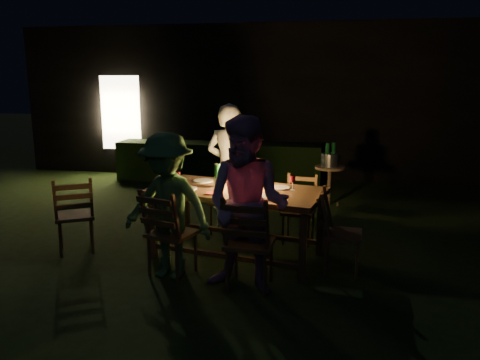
% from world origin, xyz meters
% --- Properties ---
extents(garden_envelope, '(40.00, 40.00, 3.20)m').
position_xyz_m(garden_envelope, '(-0.01, 6.15, 1.58)').
color(garden_envelope, black).
rests_on(garden_envelope, ground).
extents(dining_table, '(2.15, 1.38, 0.83)m').
position_xyz_m(dining_table, '(0.67, -0.31, 0.75)').
color(dining_table, '#442816').
rests_on(dining_table, ground).
extents(chair_near_left, '(0.58, 0.60, 1.01)m').
position_xyz_m(chair_near_left, '(0.07, -0.98, 0.31)').
color(chair_near_left, '#442816').
rests_on(chair_near_left, ground).
extents(chair_near_right, '(0.49, 0.52, 1.03)m').
position_xyz_m(chair_near_right, '(0.96, -1.16, 0.31)').
color(chair_near_right, '#442816').
rests_on(chair_near_right, ground).
extents(chair_far_left, '(0.51, 0.54, 0.96)m').
position_xyz_m(chair_far_left, '(0.39, 0.53, 0.29)').
color(chair_far_left, '#442816').
rests_on(chair_far_left, ground).
extents(chair_far_right, '(0.46, 0.48, 0.90)m').
position_xyz_m(chair_far_right, '(1.36, 0.33, 0.27)').
color(chair_far_right, '#442816').
rests_on(chair_far_right, ground).
extents(chair_end, '(0.48, 0.45, 0.95)m').
position_xyz_m(chair_end, '(1.88, -0.56, 0.29)').
color(chair_end, '#442816').
rests_on(chair_end, ground).
extents(chair_spare, '(0.62, 0.64, 1.00)m').
position_xyz_m(chair_spare, '(-1.30, -0.53, 0.30)').
color(chair_spare, '#442816').
rests_on(chair_spare, ground).
extents(person_house_side, '(0.72, 0.55, 1.78)m').
position_xyz_m(person_house_side, '(0.40, 0.58, 0.89)').
color(person_house_side, white).
rests_on(person_house_side, ground).
extents(person_opp_right, '(0.97, 0.83, 1.76)m').
position_xyz_m(person_opp_right, '(0.95, -1.21, 0.88)').
color(person_opp_right, '#B47CA1').
rests_on(person_opp_right, ground).
extents(person_opp_left, '(1.11, 0.77, 1.56)m').
position_xyz_m(person_opp_left, '(0.06, -1.02, 0.78)').
color(person_opp_left, '#3D7038').
rests_on(person_opp_left, ground).
extents(lantern, '(0.16, 0.16, 0.35)m').
position_xyz_m(lantern, '(0.73, -0.27, 0.99)').
color(lantern, white).
rests_on(lantern, dining_table).
extents(plate_far_left, '(0.25, 0.25, 0.01)m').
position_xyz_m(plate_far_left, '(0.18, 0.01, 0.84)').
color(plate_far_left, white).
rests_on(plate_far_left, dining_table).
extents(plate_near_left, '(0.25, 0.25, 0.01)m').
position_xyz_m(plate_near_left, '(0.09, -0.42, 0.84)').
color(plate_near_left, white).
rests_on(plate_near_left, dining_table).
extents(plate_far_right, '(0.25, 0.25, 0.01)m').
position_xyz_m(plate_far_right, '(1.16, -0.19, 0.84)').
color(plate_far_right, white).
rests_on(plate_far_right, dining_table).
extents(plate_near_right, '(0.25, 0.25, 0.01)m').
position_xyz_m(plate_near_right, '(1.07, -0.62, 0.84)').
color(plate_near_right, white).
rests_on(plate_near_right, dining_table).
extents(wineglass_a, '(0.06, 0.06, 0.18)m').
position_xyz_m(wineglass_a, '(0.43, 0.02, 0.92)').
color(wineglass_a, '#59070F').
rests_on(wineglass_a, dining_table).
extents(wineglass_b, '(0.06, 0.06, 0.18)m').
position_xyz_m(wineglass_b, '(-0.06, -0.28, 0.92)').
color(wineglass_b, '#59070F').
rests_on(wineglass_b, dining_table).
extents(wineglass_c, '(0.06, 0.06, 0.18)m').
position_xyz_m(wineglass_c, '(0.91, -0.65, 0.92)').
color(wineglass_c, '#59070F').
rests_on(wineglass_c, dining_table).
extents(wineglass_d, '(0.06, 0.06, 0.18)m').
position_xyz_m(wineglass_d, '(1.32, -0.26, 0.92)').
color(wineglass_d, '#59070F').
rests_on(wineglass_d, dining_table).
extents(wineglass_e, '(0.06, 0.06, 0.18)m').
position_xyz_m(wineglass_e, '(0.51, -0.59, 0.92)').
color(wineglass_e, silver).
rests_on(wineglass_e, dining_table).
extents(bottle_table, '(0.07, 0.07, 0.28)m').
position_xyz_m(bottle_table, '(0.43, -0.26, 0.97)').
color(bottle_table, '#0F471E').
rests_on(bottle_table, dining_table).
extents(napkin_left, '(0.18, 0.14, 0.01)m').
position_xyz_m(napkin_left, '(0.46, -0.60, 0.84)').
color(napkin_left, red).
rests_on(napkin_left, dining_table).
extents(napkin_right, '(0.18, 0.14, 0.01)m').
position_xyz_m(napkin_right, '(1.15, -0.72, 0.84)').
color(napkin_right, red).
rests_on(napkin_right, dining_table).
extents(phone, '(0.14, 0.07, 0.01)m').
position_xyz_m(phone, '(0.00, -0.48, 0.83)').
color(phone, black).
rests_on(phone, dining_table).
extents(side_table, '(0.49, 0.49, 0.66)m').
position_xyz_m(side_table, '(1.76, 2.22, 0.59)').
color(side_table, '#8E6A47').
rests_on(side_table, ground).
extents(ice_bucket, '(0.30, 0.30, 0.22)m').
position_xyz_m(ice_bucket, '(1.76, 2.22, 0.77)').
color(ice_bucket, '#A5A8AD').
rests_on(ice_bucket, side_table).
extents(bottle_bucket_a, '(0.07, 0.07, 0.32)m').
position_xyz_m(bottle_bucket_a, '(1.71, 2.18, 0.82)').
color(bottle_bucket_a, '#0F471E').
rests_on(bottle_bucket_a, side_table).
extents(bottle_bucket_b, '(0.07, 0.07, 0.32)m').
position_xyz_m(bottle_bucket_b, '(1.81, 2.26, 0.82)').
color(bottle_bucket_b, '#0F471E').
rests_on(bottle_bucket_b, side_table).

